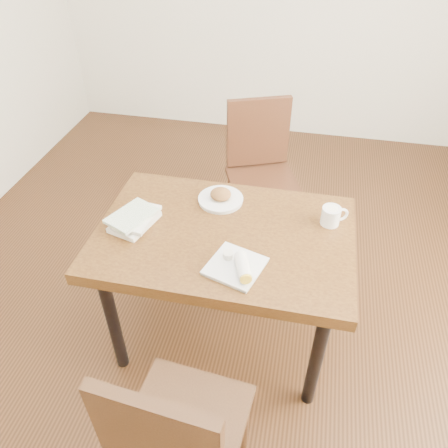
% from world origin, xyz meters
% --- Properties ---
extents(ground, '(4.00, 5.00, 0.01)m').
position_xyz_m(ground, '(0.00, 0.00, -0.01)').
color(ground, '#472814').
rests_on(ground, ground).
extents(room_walls, '(4.02, 5.02, 2.80)m').
position_xyz_m(room_walls, '(0.00, 0.00, 1.63)').
color(room_walls, white).
rests_on(room_walls, ground).
extents(table, '(1.17, 0.79, 0.75)m').
position_xyz_m(table, '(0.00, 0.00, 0.66)').
color(table, brown).
rests_on(table, ground).
extents(chair_near, '(0.46, 0.46, 0.95)m').
position_xyz_m(chair_near, '(0.01, -0.84, 0.55)').
color(chair_near, '#3F2512').
rests_on(chair_near, ground).
extents(chair_far, '(0.55, 0.55, 0.95)m').
position_xyz_m(chair_far, '(0.04, 0.92, 0.55)').
color(chair_far, '#432113').
rests_on(chair_far, ground).
extents(plate_scone, '(0.22, 0.22, 0.07)m').
position_xyz_m(plate_scone, '(-0.07, 0.23, 0.77)').
color(plate_scone, white).
rests_on(plate_scone, table).
extents(coffee_mug, '(0.13, 0.09, 0.09)m').
position_xyz_m(coffee_mug, '(0.47, 0.17, 0.80)').
color(coffee_mug, white).
rests_on(coffee_mug, table).
extents(plate_burrito, '(0.27, 0.27, 0.07)m').
position_xyz_m(plate_burrito, '(0.10, -0.22, 0.77)').
color(plate_burrito, white).
rests_on(plate_burrito, table).
extents(book_stack, '(0.23, 0.26, 0.06)m').
position_xyz_m(book_stack, '(-0.42, -0.02, 0.78)').
color(book_stack, white).
rests_on(book_stack, table).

